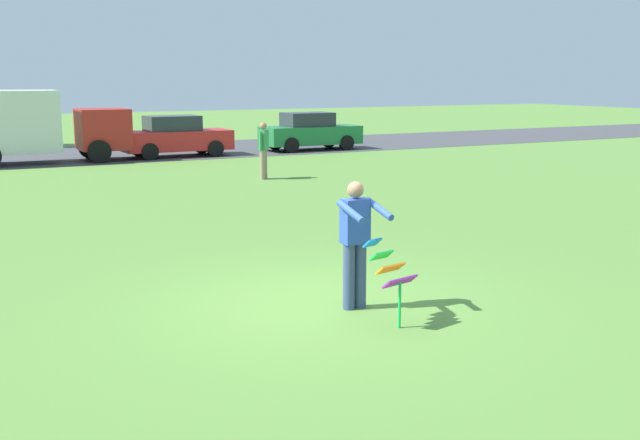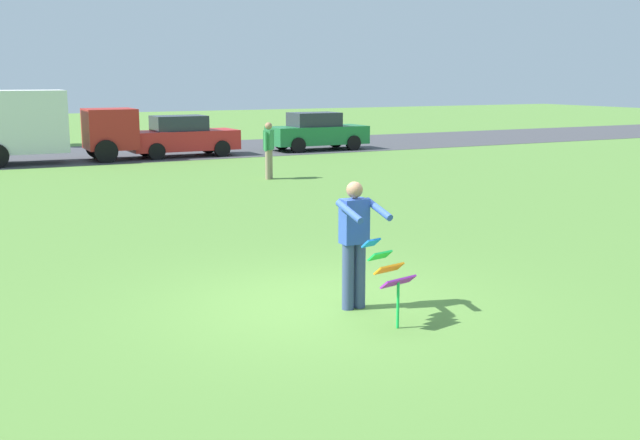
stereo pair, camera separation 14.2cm
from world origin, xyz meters
The scene contains 8 objects.
ground_plane centered at (0.00, 0.00, 0.00)m, with size 120.00×120.00×0.00m, color #568438.
road_strip centered at (0.00, 22.75, 0.01)m, with size 120.00×8.00×0.01m, color #424247.
person_kite_flyer centered at (0.34, -0.39, 0.95)m, with size 0.54×0.66×1.73m.
kite_held centered at (0.38, -1.19, 0.70)m, with size 0.53×0.70×1.07m.
parked_truck_red_cab centered at (-1.34, 20.35, 1.41)m, with size 6.74×2.22×2.62m.
parked_car_red centered at (4.33, 20.35, 0.77)m, with size 4.21×1.86×1.60m.
parked_car_green centered at (10.25, 20.35, 0.77)m, with size 4.21×1.85×1.60m.
person_walker_near centered at (4.66, 12.53, 0.93)m, with size 0.43×0.43×1.73m.
Camera 1 is at (-4.76, -9.05, 3.08)m, focal length 43.32 mm.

